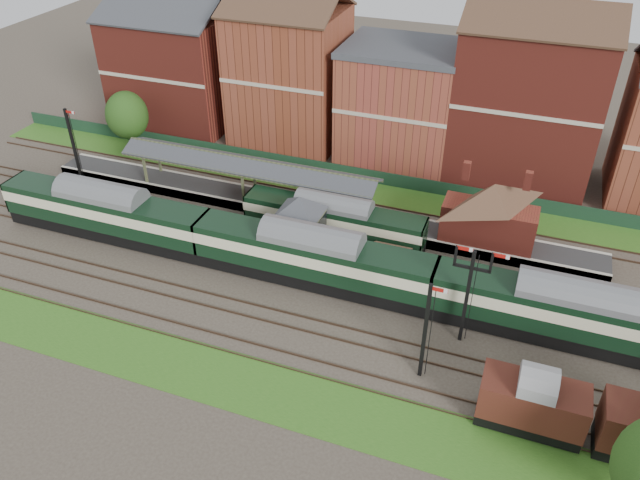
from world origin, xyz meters
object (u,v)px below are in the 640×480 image
(dmu_train, at_px, (312,257))
(semaphore_bracket, at_px, (468,291))
(platform_railcar, at_px, (334,219))
(signal_box, at_px, (300,225))

(dmu_train, bearing_deg, semaphore_bracket, -11.12)
(dmu_train, relative_size, platform_railcar, 3.60)
(signal_box, distance_m, platform_railcar, 3.89)
(semaphore_bracket, bearing_deg, signal_box, 159.08)
(platform_railcar, bearing_deg, semaphore_bracket, -34.43)
(dmu_train, bearing_deg, platform_railcar, 93.64)
(signal_box, relative_size, semaphore_bracket, 0.73)
(signal_box, distance_m, dmu_train, 4.03)
(semaphore_bracket, distance_m, platform_railcar, 16.10)
(signal_box, bearing_deg, semaphore_bracket, -20.92)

